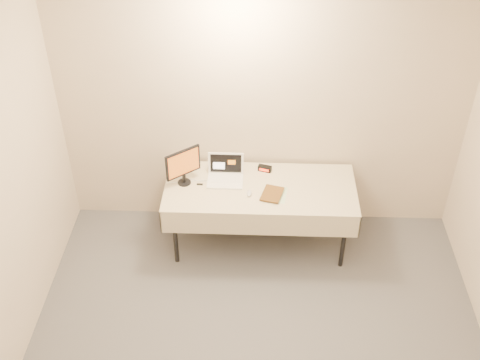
{
  "coord_description": "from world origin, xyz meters",
  "views": [
    {
      "loc": [
        -0.02,
        -2.54,
        4.34
      ],
      "look_at": [
        -0.2,
        1.99,
        0.86
      ],
      "focal_mm": 45.0,
      "sensor_mm": 36.0,
      "label": 1
    }
  ],
  "objects_px": {
    "laptop": "(225,174)",
    "monitor": "(183,164)",
    "table": "(260,192)",
    "book": "(263,183)"
  },
  "relations": [
    {
      "from": "laptop",
      "to": "table",
      "type": "bearing_deg",
      "value": -19.28
    },
    {
      "from": "table",
      "to": "monitor",
      "type": "bearing_deg",
      "value": 176.92
    },
    {
      "from": "laptop",
      "to": "monitor",
      "type": "relative_size",
      "value": 0.91
    },
    {
      "from": "table",
      "to": "book",
      "type": "relative_size",
      "value": 7.48
    },
    {
      "from": "table",
      "to": "monitor",
      "type": "height_order",
      "value": "monitor"
    },
    {
      "from": "laptop",
      "to": "book",
      "type": "relative_size",
      "value": 1.41
    },
    {
      "from": "monitor",
      "to": "book",
      "type": "relative_size",
      "value": 1.54
    },
    {
      "from": "laptop",
      "to": "monitor",
      "type": "bearing_deg",
      "value": -167.66
    },
    {
      "from": "laptop",
      "to": "monitor",
      "type": "xyz_separation_m",
      "value": [
        -0.4,
        -0.08,
        0.16
      ]
    },
    {
      "from": "table",
      "to": "monitor",
      "type": "xyz_separation_m",
      "value": [
        -0.74,
        0.04,
        0.29
      ]
    }
  ]
}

